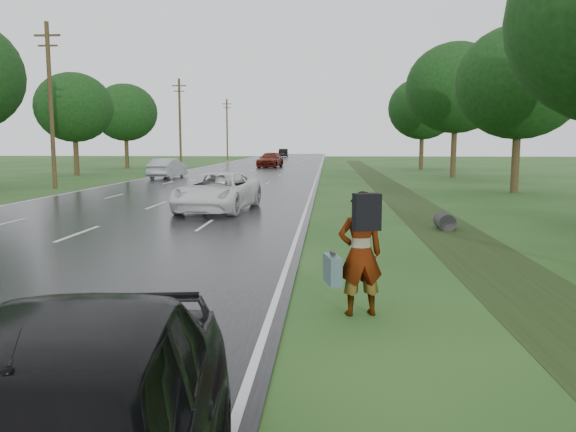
# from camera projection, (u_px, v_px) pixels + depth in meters

# --- Properties ---
(road) EXTENTS (14.00, 180.00, 0.04)m
(road) POSITION_uv_depth(u_px,v_px,m) (248.00, 172.00, 53.86)
(road) COLOR black
(road) RESTS_ON ground
(edge_stripe_east) EXTENTS (0.12, 180.00, 0.01)m
(edge_stripe_east) POSITION_uv_depth(u_px,v_px,m) (318.00, 172.00, 53.38)
(edge_stripe_east) COLOR silver
(edge_stripe_east) RESTS_ON road
(edge_stripe_west) EXTENTS (0.12, 180.00, 0.01)m
(edge_stripe_west) POSITION_uv_depth(u_px,v_px,m) (179.00, 172.00, 54.34)
(edge_stripe_west) COLOR silver
(edge_stripe_west) RESTS_ON road
(center_line) EXTENTS (0.12, 180.00, 0.01)m
(center_line) POSITION_uv_depth(u_px,v_px,m) (248.00, 172.00, 53.86)
(center_line) COLOR silver
(center_line) RESTS_ON road
(drainage_ditch) EXTENTS (2.20, 120.00, 0.56)m
(drainage_ditch) POSITION_uv_depth(u_px,v_px,m) (407.00, 201.00, 27.05)
(drainage_ditch) COLOR #1F3113
(drainage_ditch) RESTS_ON ground
(utility_pole_mid) EXTENTS (1.60, 0.26, 10.00)m
(utility_pole_mid) POSITION_uv_depth(u_px,v_px,m) (51.00, 103.00, 34.06)
(utility_pole_mid) COLOR #352815
(utility_pole_mid) RESTS_ON ground
(utility_pole_far) EXTENTS (1.60, 0.26, 10.00)m
(utility_pole_far) POSITION_uv_depth(u_px,v_px,m) (180.00, 122.00, 63.73)
(utility_pole_far) COLOR #352815
(utility_pole_far) RESTS_ON ground
(utility_pole_distant) EXTENTS (1.60, 0.26, 10.00)m
(utility_pole_distant) POSITION_uv_depth(u_px,v_px,m) (227.00, 128.00, 93.40)
(utility_pole_distant) COLOR #352815
(utility_pole_distant) RESTS_ON ground
(tree_east_c) EXTENTS (7.00, 7.00, 9.29)m
(tree_east_c) POSITION_uv_depth(u_px,v_px,m) (520.00, 82.00, 31.02)
(tree_east_c) COLOR #352815
(tree_east_c) RESTS_ON ground
(tree_east_d) EXTENTS (8.00, 8.00, 10.76)m
(tree_east_d) POSITION_uv_depth(u_px,v_px,m) (456.00, 88.00, 44.76)
(tree_east_d) COLOR #352815
(tree_east_d) RESTS_ON ground
(tree_east_f) EXTENTS (7.20, 7.20, 9.62)m
(tree_east_f) POSITION_uv_depth(u_px,v_px,m) (423.00, 109.00, 58.73)
(tree_east_f) COLOR #352815
(tree_east_f) RESTS_ON ground
(tree_west_d) EXTENTS (6.60, 6.60, 8.80)m
(tree_west_d) POSITION_uv_depth(u_px,v_px,m) (74.00, 107.00, 48.18)
(tree_west_d) COLOR #352815
(tree_west_d) RESTS_ON ground
(tree_west_f) EXTENTS (7.00, 7.00, 9.29)m
(tree_west_f) POSITION_uv_depth(u_px,v_px,m) (125.00, 113.00, 62.03)
(tree_west_f) COLOR #352815
(tree_west_f) RESTS_ON ground
(pedestrian) EXTENTS (1.03, 0.79, 2.05)m
(pedestrian) POSITION_uv_depth(u_px,v_px,m) (359.00, 252.00, 9.11)
(pedestrian) COLOR #A5998C
(pedestrian) RESTS_ON ground
(white_pickup) EXTENTS (3.18, 5.87, 1.56)m
(white_pickup) POSITION_uv_depth(u_px,v_px,m) (218.00, 192.00, 23.09)
(white_pickup) COLOR white
(white_pickup) RESTS_ON road
(silver_sedan) EXTENTS (2.02, 4.87, 1.57)m
(silver_sedan) POSITION_uv_depth(u_px,v_px,m) (168.00, 168.00, 44.15)
(silver_sedan) COLOR #9A9EA3
(silver_sedan) RESTS_ON road
(far_car_red) EXTENTS (2.97, 5.89, 1.64)m
(far_car_red) POSITION_uv_depth(u_px,v_px,m) (270.00, 160.00, 64.64)
(far_car_red) COLOR #66160B
(far_car_red) RESTS_ON road
(far_car_dark) EXTENTS (1.93, 4.98, 1.62)m
(far_car_dark) POSITION_uv_depth(u_px,v_px,m) (284.00, 153.00, 108.79)
(far_car_dark) COLOR black
(far_car_dark) RESTS_ON road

